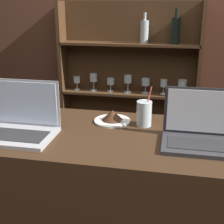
# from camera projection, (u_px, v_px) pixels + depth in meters

# --- Properties ---
(back_wall) EXTENTS (7.00, 0.06, 2.70)m
(back_wall) POSITION_uv_depth(u_px,v_px,m) (147.00, 42.00, 2.64)
(back_wall) COLOR brown
(back_wall) RESTS_ON ground_plane
(back_shelf) EXTENTS (1.18, 0.18, 1.68)m
(back_shelf) POSITION_uv_depth(u_px,v_px,m) (129.00, 97.00, 2.74)
(back_shelf) COLOR #472D19
(back_shelf) RESTS_ON ground_plane
(laptop_near) EXTENTS (0.34, 0.25, 0.25)m
(laptop_near) POSITION_uv_depth(u_px,v_px,m) (20.00, 124.00, 1.48)
(laptop_near) COLOR #ADADB2
(laptop_near) RESTS_ON bar_counter
(laptop_far) EXTENTS (0.35, 0.22, 0.24)m
(laptop_far) POSITION_uv_depth(u_px,v_px,m) (202.00, 133.00, 1.38)
(laptop_far) COLOR #333338
(laptop_far) RESTS_ON bar_counter
(cake_plate) EXTENTS (0.19, 0.19, 0.07)m
(cake_plate) POSITION_uv_depth(u_px,v_px,m) (112.00, 117.00, 1.64)
(cake_plate) COLOR white
(cake_plate) RESTS_ON bar_counter
(water_glass) EXTENTS (0.08, 0.08, 0.21)m
(water_glass) POSITION_uv_depth(u_px,v_px,m) (144.00, 113.00, 1.58)
(water_glass) COLOR silver
(water_glass) RESTS_ON bar_counter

